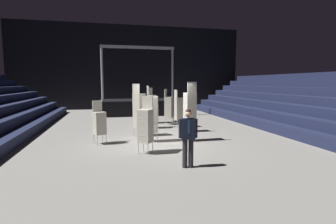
{
  "coord_description": "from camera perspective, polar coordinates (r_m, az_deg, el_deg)",
  "views": [
    {
      "loc": [
        -2.22,
        -10.68,
        2.53
      ],
      "look_at": [
        0.02,
        -0.95,
        1.4
      ],
      "focal_mm": 27.81,
      "sensor_mm": 36.0,
      "label": 1
    }
  ],
  "objects": [
    {
      "name": "chair_stack_rear_right",
      "position": [
        14.48,
        -3.23,
        -0.02
      ],
      "size": [
        0.61,
        0.61,
        1.79
      ],
      "rotation": [
        0.0,
        0.0,
        2.56
      ],
      "color": "#B2B5BA",
      "rests_on": "ground_plane"
    },
    {
      "name": "chair_stack_mid_right",
      "position": [
        11.25,
        4.81,
        0.05
      ],
      "size": [
        0.5,
        0.5,
        2.56
      ],
      "rotation": [
        0.0,
        0.0,
        0.13
      ],
      "color": "#B2B5BA",
      "rests_on": "ground_plane"
    },
    {
      "name": "chair_stack_rear_left",
      "position": [
        13.46,
        4.64,
        -0.34
      ],
      "size": [
        0.53,
        0.53,
        1.88
      ],
      "rotation": [
        0.0,
        0.0,
        0.23
      ],
      "color": "#B2B5BA",
      "rests_on": "ground_plane"
    },
    {
      "name": "arena_end_wall",
      "position": [
        25.82,
        -8.13,
        9.65
      ],
      "size": [
        22.0,
        0.3,
        8.0
      ],
      "primitive_type": "cube",
      "color": "black",
      "rests_on": "ground_plane"
    },
    {
      "name": "chair_stack_aisle_right",
      "position": [
        16.27,
        -3.59,
        1.44
      ],
      "size": [
        0.6,
        0.6,
        2.22
      ],
      "rotation": [
        0.0,
        0.0,
        3.67
      ],
      "color": "#B2B5BA",
      "rests_on": "ground_plane"
    },
    {
      "name": "chair_stack_mid_centre",
      "position": [
        15.76,
        0.15,
        1.13
      ],
      "size": [
        0.6,
        0.6,
        2.14
      ],
      "rotation": [
        0.0,
        0.0,
        4.19
      ],
      "color": "#B2B5BA",
      "rests_on": "ground_plane"
    },
    {
      "name": "man_with_tie",
      "position": [
        7.73,
        4.42,
        -4.97
      ],
      "size": [
        0.57,
        0.28,
        1.77
      ],
      "rotation": [
        0.0,
        0.0,
        3.01
      ],
      "color": "black",
      "rests_on": "ground_plane"
    },
    {
      "name": "chair_stack_front_right",
      "position": [
        14.72,
        2.41,
        0.75
      ],
      "size": [
        0.49,
        0.49,
        2.14
      ],
      "rotation": [
        0.0,
        0.0,
        4.84
      ],
      "color": "#B2B5BA",
      "rests_on": "ground_plane"
    },
    {
      "name": "chair_stack_aisle_left",
      "position": [
        12.36,
        -6.35,
        0.41
      ],
      "size": [
        0.62,
        0.62,
        2.48
      ],
      "rotation": [
        0.0,
        0.0,
        5.42
      ],
      "color": "#B2B5BA",
      "rests_on": "ground_plane"
    },
    {
      "name": "chair_stack_mid_left",
      "position": [
        9.31,
        -4.96,
        -2.86
      ],
      "size": [
        0.61,
        0.61,
        2.05
      ],
      "rotation": [
        0.0,
        0.0,
        2.52
      ],
      "color": "#B2B5BA",
      "rests_on": "ground_plane"
    },
    {
      "name": "bleacher_bank_right",
      "position": [
        15.8,
        29.2,
        2.17
      ],
      "size": [
        5.25,
        24.0,
        3.15
      ],
      "rotation": [
        0.0,
        0.0,
        -1.57
      ],
      "color": "#191E38",
      "rests_on": "ground_plane"
    },
    {
      "name": "chair_stack_front_left",
      "position": [
        11.11,
        -14.81,
        -2.19
      ],
      "size": [
        0.58,
        0.58,
        1.79
      ],
      "rotation": [
        0.0,
        0.0,
        3.55
      ],
      "color": "#B2B5BA",
      "rests_on": "ground_plane"
    },
    {
      "name": "stage_riser",
      "position": [
        21.21,
        -6.91,
        1.3
      ],
      "size": [
        5.73,
        3.58,
        5.21
      ],
      "color": "black",
      "rests_on": "ground_plane"
    },
    {
      "name": "chair_stack_rear_centre",
      "position": [
        11.11,
        -3.44,
        -0.46
      ],
      "size": [
        0.53,
        0.53,
        2.39
      ],
      "rotation": [
        0.0,
        0.0,
        4.49
      ],
      "color": "#B2B5BA",
      "rests_on": "ground_plane"
    },
    {
      "name": "ground_plane",
      "position": [
        11.21,
        -1.21,
        -6.85
      ],
      "size": [
        22.0,
        30.0,
        0.1
      ],
      "primitive_type": "cube",
      "color": "slate"
    },
    {
      "name": "equipment_road_case",
      "position": [
        16.74,
        2.79,
        -1.05
      ],
      "size": [
        1.04,
        0.84,
        0.69
      ],
      "primitive_type": "cube",
      "rotation": [
        0.0,
        0.0,
        -0.3
      ],
      "color": "black",
      "rests_on": "ground_plane"
    }
  ]
}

